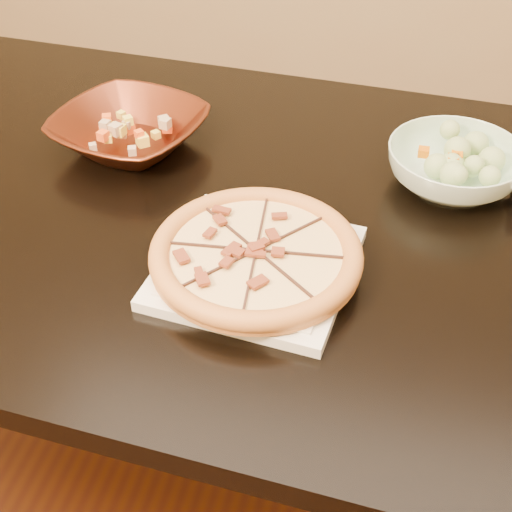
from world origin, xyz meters
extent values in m
cube|color=black|center=(-0.20, 0.11, 0.73)|extent=(1.55, 1.06, 0.04)
cylinder|color=black|center=(-0.86, 0.50, 0.35)|extent=(0.07, 0.07, 0.71)
cube|color=white|center=(-0.10, -0.05, 0.76)|extent=(0.30, 0.30, 0.02)
cube|color=white|center=(-0.10, -0.05, 0.77)|extent=(0.25, 0.25, 0.00)
cylinder|color=#C7843D|center=(-0.10, -0.05, 0.78)|extent=(0.30, 0.30, 0.01)
torus|color=#C7843D|center=(-0.10, -0.05, 0.79)|extent=(0.31, 0.31, 0.03)
cylinder|color=#FFF59B|center=(-0.10, -0.05, 0.79)|extent=(0.25, 0.25, 0.01)
cube|color=#321D16|center=(-0.10, -0.05, 0.79)|extent=(0.03, 0.30, 0.01)
cube|color=#321D16|center=(-0.10, -0.05, 0.79)|extent=(0.23, 0.20, 0.01)
cube|color=#321D16|center=(-0.10, -0.05, 0.79)|extent=(0.30, 0.03, 0.01)
cube|color=#321D16|center=(-0.10, -0.05, 0.79)|extent=(0.20, 0.23, 0.01)
cube|color=brown|center=(-0.08, -0.05, 0.79)|extent=(0.03, 0.02, 0.00)
cube|color=brown|center=(-0.05, -0.03, 0.79)|extent=(0.03, 0.02, 0.00)
cube|color=brown|center=(-0.04, 0.00, 0.79)|extent=(0.03, 0.03, 0.00)
cube|color=brown|center=(-0.08, -0.03, 0.79)|extent=(0.02, 0.03, 0.00)
cube|color=brown|center=(-0.09, 0.01, 0.79)|extent=(0.02, 0.03, 0.00)
cube|color=brown|center=(-0.12, 0.03, 0.79)|extent=(0.02, 0.03, 0.00)
cube|color=brown|center=(-0.12, -0.02, 0.79)|extent=(0.03, 0.03, 0.00)
cube|color=brown|center=(-0.15, -0.01, 0.79)|extent=(0.03, 0.03, 0.00)
cube|color=brown|center=(-0.19, -0.03, 0.79)|extent=(0.03, 0.02, 0.00)
cube|color=brown|center=(-0.14, -0.06, 0.79)|extent=(0.03, 0.02, 0.00)
cube|color=brown|center=(-0.17, -0.09, 0.79)|extent=(0.03, 0.02, 0.00)
cube|color=brown|center=(-0.12, -0.07, 0.79)|extent=(0.03, 0.03, 0.00)
cube|color=brown|center=(-0.12, -0.10, 0.79)|extent=(0.02, 0.03, 0.00)
cube|color=brown|center=(-0.10, -0.14, 0.79)|extent=(0.02, 0.03, 0.00)
cube|color=brown|center=(-0.09, -0.09, 0.79)|extent=(0.02, 0.03, 0.00)
cube|color=brown|center=(-0.06, -0.11, 0.79)|extent=(0.03, 0.03, 0.00)
cube|color=brown|center=(-0.02, -0.11, 0.79)|extent=(0.03, 0.03, 0.00)
cube|color=brown|center=(-0.05, -0.06, 0.79)|extent=(0.03, 0.02, 0.00)
imported|color=maroon|center=(-0.40, 0.23, 0.78)|extent=(0.32, 0.32, 0.06)
cube|color=tan|center=(-0.40, 0.23, 0.83)|extent=(0.03, 0.03, 0.03)
cube|color=orange|center=(-0.38, 0.24, 0.83)|extent=(0.03, 0.03, 0.03)
cube|color=#FFE94C|center=(-0.37, 0.25, 0.83)|extent=(0.03, 0.03, 0.03)
cube|color=tan|center=(-0.36, 0.27, 0.83)|extent=(0.03, 0.03, 0.03)
cube|color=orange|center=(-0.39, 0.24, 0.83)|extent=(0.03, 0.03, 0.03)
cube|color=#FFE94C|center=(-0.39, 0.26, 0.83)|extent=(0.03, 0.03, 0.03)
cube|color=tan|center=(-0.40, 0.28, 0.83)|extent=(0.03, 0.03, 0.03)
cube|color=orange|center=(-0.40, 0.24, 0.83)|extent=(0.03, 0.03, 0.03)
cube|color=#FFE94C|center=(-0.41, 0.25, 0.83)|extent=(0.03, 0.03, 0.03)
cube|color=tan|center=(-0.42, 0.26, 0.83)|extent=(0.03, 0.03, 0.03)
cube|color=orange|center=(-0.44, 0.26, 0.83)|extent=(0.03, 0.03, 0.03)
cube|color=#FFE94C|center=(-0.41, 0.24, 0.83)|extent=(0.03, 0.03, 0.03)
cube|color=tan|center=(-0.43, 0.23, 0.83)|extent=(0.03, 0.03, 0.03)
cube|color=orange|center=(-0.44, 0.22, 0.83)|extent=(0.03, 0.03, 0.03)
cube|color=#FFE94C|center=(-0.40, 0.23, 0.83)|extent=(0.03, 0.03, 0.03)
cube|color=tan|center=(-0.41, 0.22, 0.83)|extent=(0.03, 0.03, 0.03)
cube|color=orange|center=(-0.42, 0.20, 0.83)|extent=(0.03, 0.03, 0.03)
cube|color=#FFE94C|center=(-0.41, 0.18, 0.83)|extent=(0.03, 0.03, 0.03)
cube|color=tan|center=(-0.40, 0.22, 0.83)|extent=(0.03, 0.03, 0.03)
cube|color=orange|center=(-0.39, 0.21, 0.83)|extent=(0.03, 0.03, 0.03)
cube|color=#FFE94C|center=(-0.37, 0.19, 0.83)|extent=(0.03, 0.03, 0.03)
cube|color=tan|center=(-0.39, 0.23, 0.83)|extent=(0.03, 0.03, 0.03)
cube|color=orange|center=(-0.38, 0.22, 0.83)|extent=(0.03, 0.03, 0.03)
cube|color=#FFE94C|center=(-0.36, 0.22, 0.83)|extent=(0.03, 0.03, 0.03)
imported|color=silver|center=(0.18, 0.24, 0.79)|extent=(0.27, 0.27, 0.07)
sphere|color=#A1C27D|center=(0.18, 0.24, 0.84)|extent=(0.04, 0.04, 0.04)
sphere|color=#A1C27D|center=(0.19, 0.25, 0.84)|extent=(0.04, 0.04, 0.04)
sphere|color=#A1C27D|center=(0.20, 0.28, 0.84)|extent=(0.04, 0.04, 0.04)
sphere|color=#A1C27D|center=(0.18, 0.25, 0.84)|extent=(0.04, 0.04, 0.04)
sphere|color=#A1C27D|center=(0.16, 0.27, 0.84)|extent=(0.04, 0.04, 0.04)
sphere|color=#A1C27D|center=(0.17, 0.24, 0.84)|extent=(0.04, 0.04, 0.04)
sphere|color=#A1C27D|center=(0.15, 0.24, 0.84)|extent=(0.04, 0.04, 0.04)
sphere|color=#A1C27D|center=(0.14, 0.22, 0.84)|extent=(0.04, 0.04, 0.04)
sphere|color=#A1C27D|center=(0.17, 0.23, 0.84)|extent=(0.04, 0.04, 0.04)
sphere|color=#A1C27D|center=(0.18, 0.20, 0.84)|extent=(0.04, 0.04, 0.04)
sphere|color=#A1C27D|center=(0.18, 0.23, 0.84)|extent=(0.04, 0.04, 0.04)
sphere|color=#A1C27D|center=(0.20, 0.23, 0.84)|extent=(0.04, 0.04, 0.04)
cube|color=#D76704|center=(0.20, 0.26, 0.83)|extent=(0.02, 0.02, 0.01)
cube|color=#D76704|center=(0.14, 0.25, 0.83)|extent=(0.02, 0.02, 0.01)
cube|color=#D76704|center=(0.18, 0.20, 0.83)|extent=(0.02, 0.02, 0.01)
camera|label=1|loc=(0.08, -0.81, 1.44)|focal=50.00mm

